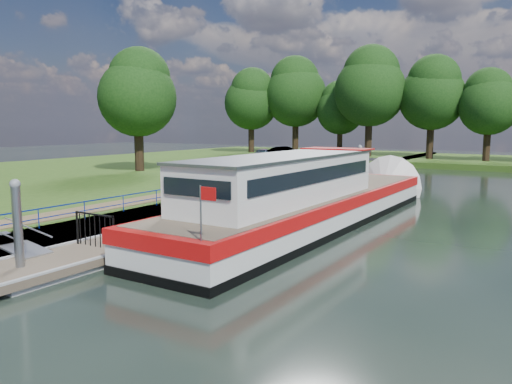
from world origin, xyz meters
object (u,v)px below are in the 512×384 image
Objects in this scene: car_c at (264,154)px; car_b at (285,153)px; pontoon at (264,208)px; barge at (316,200)px; car_a at (333,156)px.

car_b is at bearing 173.90° from car_c.
pontoon is 3.97m from barge.
barge is 6.74× the size of car_a.
barge is 30.35m from car_c.
car_a reaches higher than pontoon.
car_b is (-4.94, -0.79, 0.13)m from car_a.
car_a is 7.43m from car_c.
car_a is (-6.87, 24.24, 1.19)m from pontoon.
barge is 29.27m from car_b.
car_b is at bearing 169.04° from car_a.
pontoon is at bearing 158.28° from barge.
barge reaches higher than car_c.
barge is 27.73m from car_a.
barge is 5.80× the size of car_c.
pontoon is 8.23× the size of car_c.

